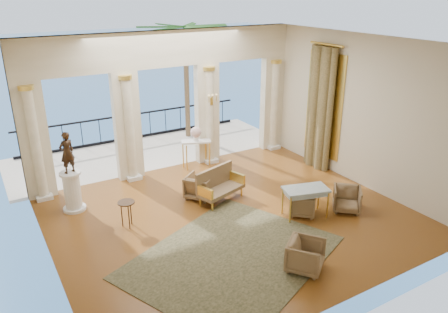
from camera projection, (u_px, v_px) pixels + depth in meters
floor at (231, 216)px, 11.65m from camera, size 9.00×9.00×0.00m
room_walls at (258, 124)px, 9.70m from camera, size 9.00×9.00×9.00m
arcade at (168, 93)px, 13.76m from camera, size 9.00×0.56×4.50m
terrace at (150, 152)px, 16.30m from camera, size 10.00×3.60×0.10m
balustrade at (134, 129)px, 17.42m from camera, size 9.00×0.06×1.03m
palm_tree at (185, 33)px, 16.38m from camera, size 2.00×2.00×4.50m
sea at (9, 74)px, 61.82m from camera, size 160.00×160.00×0.00m
curtain at (320, 109)px, 14.15m from camera, size 0.33×1.40×4.09m
window_frame at (324, 105)px, 14.21m from camera, size 0.04×1.60×3.40m
wall_sconce at (212, 100)px, 14.30m from camera, size 0.30×0.11×0.33m
rug at (232, 257)px, 9.90m from camera, size 5.53×5.01×0.02m
armchair_a at (306, 254)px, 9.34m from camera, size 1.00×1.00×0.76m
armchair_b at (347, 198)px, 11.84m from camera, size 0.98×0.98×0.74m
armchair_c at (302, 203)px, 11.63m from camera, size 0.90×0.90×0.68m
armchair_d at (200, 185)px, 12.55m from camera, size 1.00×1.00×0.76m
settee at (219, 185)px, 12.39m from camera, size 1.55×1.01×0.95m
game_table at (306, 191)px, 11.44m from camera, size 1.29×0.93×0.80m
pedestal at (73, 192)px, 11.80m from camera, size 0.61×0.61×1.12m
statue at (67, 153)px, 11.38m from camera, size 0.48×0.39×1.13m
console_table at (196, 145)px, 14.59m from camera, size 1.04×0.71×0.92m
urn at (196, 133)px, 14.43m from camera, size 0.36×0.36×0.47m
side_table at (126, 205)px, 10.94m from camera, size 0.43×0.43×0.70m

